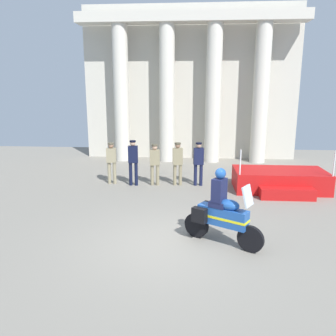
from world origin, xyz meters
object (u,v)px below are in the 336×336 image
(officer_in_row_2, at_px, (155,161))
(motorcycle_with_rider, at_px, (220,213))
(officer_in_row_0, at_px, (111,160))
(officer_in_row_4, at_px, (198,160))
(officer_in_row_1, at_px, (133,159))
(officer_in_row_3, at_px, (178,160))
(reviewing_stand, at_px, (280,181))

(officer_in_row_2, relative_size, motorcycle_with_rider, 0.86)
(officer_in_row_0, distance_m, officer_in_row_2, 1.75)
(officer_in_row_4, distance_m, motorcycle_with_rider, 5.22)
(officer_in_row_1, height_order, officer_in_row_2, officer_in_row_1)
(officer_in_row_2, distance_m, motorcycle_with_rider, 5.55)
(officer_in_row_0, relative_size, officer_in_row_4, 0.97)
(officer_in_row_1, bearing_deg, officer_in_row_3, 176.97)
(officer_in_row_4, bearing_deg, officer_in_row_1, -4.59)
(officer_in_row_0, bearing_deg, reviewing_stand, 167.63)
(officer_in_row_0, bearing_deg, officer_in_row_4, 171.30)
(officer_in_row_1, distance_m, officer_in_row_3, 1.74)
(motorcycle_with_rider, bearing_deg, officer_in_row_2, 144.24)
(motorcycle_with_rider, bearing_deg, officer_in_row_3, 135.05)
(officer_in_row_2, distance_m, officer_in_row_3, 0.90)
(reviewing_stand, bearing_deg, officer_in_row_1, 177.24)
(reviewing_stand, xyz_separation_m, officer_in_row_4, (-3.05, 0.44, 0.64))
(reviewing_stand, relative_size, officer_in_row_2, 2.05)
(officer_in_row_0, distance_m, motorcycle_with_rider, 6.52)
(reviewing_stand, xyz_separation_m, motorcycle_with_rider, (-2.59, -4.76, 0.43))
(reviewing_stand, relative_size, officer_in_row_1, 1.88)
(officer_in_row_2, bearing_deg, reviewing_stand, 167.43)
(officer_in_row_2, height_order, officer_in_row_3, officer_in_row_3)
(officer_in_row_1, bearing_deg, officer_in_row_0, -20.10)
(reviewing_stand, height_order, officer_in_row_1, officer_in_row_1)
(officer_in_row_4, xyz_separation_m, motorcycle_with_rider, (0.46, -5.19, -0.22))
(reviewing_stand, bearing_deg, officer_in_row_0, 175.97)
(reviewing_stand, distance_m, officer_in_row_2, 4.81)
(reviewing_stand, xyz_separation_m, officer_in_row_1, (-5.60, 0.27, 0.69))
(officer_in_row_4, bearing_deg, officer_in_row_3, -7.94)
(officer_in_row_3, xyz_separation_m, motorcycle_with_rider, (1.28, -5.19, -0.21))
(reviewing_stand, relative_size, motorcycle_with_rider, 1.77)
(officer_in_row_4, bearing_deg, officer_in_row_2, -5.52)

